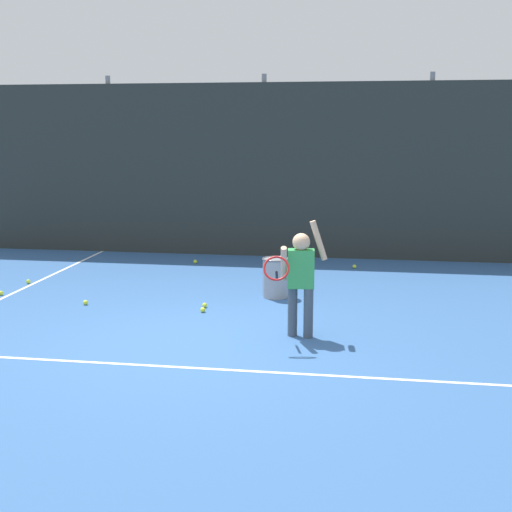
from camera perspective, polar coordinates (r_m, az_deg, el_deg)
The scene contains 15 objects.
ground_plane at distance 7.82m, azimuth -5.16°, elevation -7.06°, with size 20.00×20.00×0.00m, color #335B93.
court_line_baseline at distance 7.04m, azimuth -6.88°, elevation -9.12°, with size 9.00×0.05×0.00m, color white.
back_fence_windscreen at distance 12.68m, azimuth 0.63°, elevation 7.08°, with size 12.10×0.08×3.17m, color #282D2B.
fence_post_1 at distance 13.48m, azimuth -11.95°, elevation 7.39°, with size 0.09×0.09×3.32m, color slate.
fence_post_2 at distance 12.73m, azimuth 0.67°, elevation 7.44°, with size 0.09×0.09×3.32m, color slate.
fence_post_3 at distance 12.64m, azimuth 14.12°, elevation 7.10°, with size 0.09×0.09×3.32m, color slate.
tennis_player at distance 7.77m, azimuth 3.67°, elevation -1.61°, with size 0.67×0.62×1.35m.
ball_hopper at distance 9.70m, azimuth 1.63°, elevation -1.76°, with size 0.38×0.38×0.56m.
tennis_ball_0 at distance 9.21m, azimuth -4.29°, elevation -4.10°, with size 0.07×0.07×0.07m, color #CCE033.
tennis_ball_2 at distance 11.13m, azimuth -18.39°, elevation -2.03°, with size 0.07×0.07×0.07m, color #CCE033.
tennis_ball_3 at distance 9.60m, azimuth -13.98°, elevation -3.77°, with size 0.07×0.07×0.07m, color #CCE033.
tennis_ball_4 at distance 8.98m, azimuth -4.44°, elevation -4.48°, with size 0.07×0.07×0.07m, color #CCE033.
tennis_ball_5 at distance 12.18m, azimuth -5.06°, elevation -0.46°, with size 0.07×0.07×0.07m, color #CCE033.
tennis_ball_6 at distance 10.50m, azimuth -20.43°, elevation -2.91°, with size 0.07×0.07×0.07m, color #CCE033.
tennis_ball_7 at distance 11.82m, azimuth 8.18°, elevation -0.88°, with size 0.07×0.07×0.07m, color #CCE033.
Camera 1 is at (1.86, -7.21, 2.37)m, focal length 48.15 mm.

